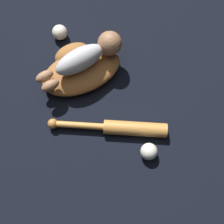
# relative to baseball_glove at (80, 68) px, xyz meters

# --- Properties ---
(ground_plane) EXTENTS (6.00, 6.00, 0.00)m
(ground_plane) POSITION_rel_baseball_glove_xyz_m (-0.00, 0.03, -0.04)
(ground_plane) COLOR black
(baseball_glove) EXTENTS (0.42, 0.34, 0.09)m
(baseball_glove) POSITION_rel_baseball_glove_xyz_m (0.00, 0.00, 0.00)
(baseball_glove) COLOR #935B2D
(baseball_glove) RESTS_ON ground
(baby_figure) EXTENTS (0.40, 0.20, 0.11)m
(baby_figure) POSITION_rel_baseball_glove_xyz_m (0.03, -0.03, 0.09)
(baby_figure) COLOR #B2B2B7
(baby_figure) RESTS_ON baseball_glove
(baseball_bat) EXTENTS (0.33, 0.42, 0.06)m
(baseball_bat) POSITION_rel_baseball_glove_xyz_m (-0.09, -0.32, -0.01)
(baseball_bat) COLOR #C6843D
(baseball_bat) RESTS_ON ground
(baseball) EXTENTS (0.07, 0.07, 0.07)m
(baseball) POSITION_rel_baseball_glove_xyz_m (-0.10, -0.47, -0.01)
(baseball) COLOR silver
(baseball) RESTS_ON ground
(baseball_spare) EXTENTS (0.07, 0.07, 0.07)m
(baseball_spare) POSITION_rel_baseball_glove_xyz_m (0.09, 0.21, -0.01)
(baseball_spare) COLOR silver
(baseball_spare) RESTS_ON ground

